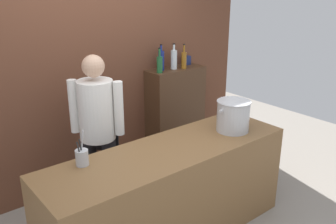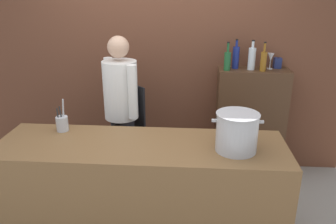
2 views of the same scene
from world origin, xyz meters
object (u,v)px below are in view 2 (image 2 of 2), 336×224
at_px(chef, 122,106).
at_px(wine_bottle_amber, 263,61).
at_px(utensil_crock, 62,123).
at_px(wine_bottle_green, 227,60).
at_px(wine_glass_tall, 271,58).
at_px(spice_tin_navy, 277,63).
at_px(stockpot_large, 237,132).
at_px(wine_bottle_cobalt, 236,57).
at_px(wine_bottle_clear, 252,58).

bearing_deg(chef, wine_bottle_amber, -117.87).
xyz_separation_m(utensil_crock, wine_bottle_green, (1.49, 0.92, 0.39)).
bearing_deg(wine_glass_tall, spice_tin_navy, 27.78).
bearing_deg(stockpot_large, wine_bottle_amber, 71.47).
bearing_deg(wine_bottle_cobalt, wine_bottle_amber, -20.36).
xyz_separation_m(utensil_crock, wine_bottle_amber, (1.87, 0.91, 0.39)).
distance_m(wine_glass_tall, spice_tin_navy, 0.12).
relative_size(wine_bottle_amber, wine_glass_tall, 1.78).
distance_m(chef, stockpot_large, 1.31).
relative_size(wine_bottle_amber, wine_bottle_green, 1.01).
bearing_deg(wine_bottle_cobalt, wine_bottle_clear, -14.89).
distance_m(wine_bottle_amber, wine_glass_tall, 0.14).
height_order(stockpot_large, utensil_crock, stockpot_large).
height_order(wine_bottle_cobalt, wine_bottle_clear, wine_bottle_cobalt).
xyz_separation_m(wine_bottle_cobalt, spice_tin_navy, (0.46, 0.05, -0.07)).
xyz_separation_m(chef, wine_glass_tall, (1.54, 0.50, 0.41)).
xyz_separation_m(wine_bottle_clear, wine_bottle_green, (-0.26, -0.05, -0.02)).
height_order(stockpot_large, wine_bottle_cobalt, wine_bottle_cobalt).
bearing_deg(spice_tin_navy, wine_bottle_clear, -162.89).
distance_m(utensil_crock, wine_bottle_green, 1.79).
relative_size(chef, wine_glass_tall, 9.70).
xyz_separation_m(wine_bottle_amber, wine_bottle_green, (-0.37, 0.01, -0.00)).
distance_m(wine_bottle_clear, wine_bottle_green, 0.27).
bearing_deg(chef, spice_tin_navy, -114.64).
bearing_deg(wine_bottle_green, spice_tin_navy, 14.24).
height_order(stockpot_large, spice_tin_navy, spice_tin_navy).
bearing_deg(chef, wine_bottle_green, -112.53).
bearing_deg(stockpot_large, wine_glass_tall, 69.08).
bearing_deg(stockpot_large, wine_bottle_cobalt, 84.76).
bearing_deg(stockpot_large, spice_tin_navy, 66.48).
bearing_deg(wine_glass_tall, stockpot_large, -110.92).
relative_size(wine_bottle_cobalt, wine_glass_tall, 1.85).
distance_m(utensil_crock, wine_bottle_cobalt, 1.93).
bearing_deg(wine_bottle_green, chef, -159.46).
relative_size(wine_bottle_cobalt, wine_bottle_amber, 1.04).
xyz_separation_m(chef, wine_bottle_clear, (1.33, 0.45, 0.41)).
relative_size(utensil_crock, wine_glass_tall, 1.70).
distance_m(wine_bottle_clear, spice_tin_navy, 0.32).
distance_m(chef, wine_bottle_clear, 1.47).
bearing_deg(wine_bottle_clear, wine_bottle_cobalt, 165.11).
xyz_separation_m(wine_bottle_cobalt, wine_glass_tall, (0.37, 0.00, -0.00)).
bearing_deg(wine_bottle_clear, utensil_crock, -151.15).
xyz_separation_m(wine_bottle_clear, spice_tin_navy, (0.30, 0.09, -0.07)).
relative_size(utensil_crock, wine_bottle_clear, 0.92).
bearing_deg(wine_bottle_amber, wine_bottle_cobalt, 159.64).
distance_m(stockpot_large, wine_bottle_green, 1.22).
distance_m(chef, utensil_crock, 0.66).
relative_size(chef, spice_tin_navy, 14.53).
bearing_deg(chef, wine_bottle_cobalt, -110.10).
distance_m(chef, wine_glass_tall, 1.67).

